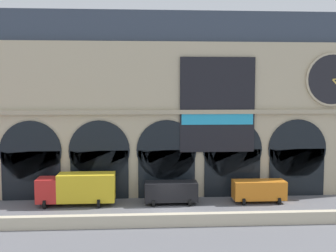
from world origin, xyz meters
TOP-DOWN VIEW (x-y plane):
  - ground_plane at (0.00, 0.00)m, footprint 200.00×200.00m
  - quay_parapet_wall at (0.00, -4.35)m, footprint 90.00×0.70m
  - station_building at (0.04, 7.97)m, footprint 42.90×6.38m
  - box_truck_midwest at (-8.87, 2.67)m, footprint 7.50×2.91m
  - van_center at (0.28, 2.53)m, footprint 5.20×2.48m
  - van_mideast at (9.13, 2.56)m, footprint 5.20×2.48m

SIDE VIEW (x-z plane):
  - ground_plane at x=0.00m, z-range 0.00..0.00m
  - quay_parapet_wall at x=0.00m, z-range 0.00..1.05m
  - van_center at x=0.28m, z-range 0.15..2.35m
  - van_mideast at x=9.13m, z-range 0.15..2.35m
  - box_truck_midwest at x=-8.87m, z-range 0.14..3.26m
  - station_building at x=0.04m, z-range -0.21..19.18m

